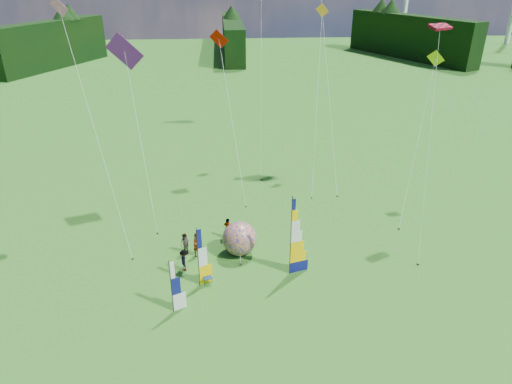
{
  "coord_description": "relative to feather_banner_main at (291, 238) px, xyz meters",
  "views": [
    {
      "loc": [
        -2.89,
        -20.73,
        17.82
      ],
      "look_at": [
        -1.0,
        4.0,
        5.5
      ],
      "focal_mm": 32.0,
      "sensor_mm": 36.0,
      "label": 1
    }
  ],
  "objects": [
    {
      "name": "small_kite_pink",
      "position": [
        -12.5,
        6.08,
        5.57
      ],
      "size": [
        9.72,
        11.5,
        16.55
      ],
      "primitive_type": null,
      "rotation": [
        0.0,
        0.0,
        -0.38
      ],
      "color": "pink",
      "rests_on": "ground"
    },
    {
      "name": "small_kite_yellow",
      "position": [
        11.0,
        8.37,
        3.5
      ],
      "size": [
        8.7,
        10.76,
        12.4
      ],
      "primitive_type": null,
      "rotation": [
        0.0,
        0.0,
        -0.3
      ],
      "color": "#D1EB07",
      "rests_on": "ground"
    },
    {
      "name": "spectator_b",
      "position": [
        -6.82,
        2.83,
        -1.93
      ],
      "size": [
        0.82,
        0.76,
        1.54
      ],
      "primitive_type": "imported",
      "rotation": [
        0.0,
        0.0,
        -0.68
      ],
      "color": "#66594C",
      "rests_on": "ground"
    },
    {
      "name": "kite_rainbow_delta",
      "position": [
        -10.22,
        9.43,
        4.5
      ],
      "size": [
        10.04,
        14.11,
        14.41
      ],
      "primitive_type": null,
      "rotation": [
        0.0,
        0.0,
        -0.23
      ],
      "color": "red",
      "rests_on": "ground"
    },
    {
      "name": "spectator_a",
      "position": [
        -5.97,
        2.53,
        -1.84
      ],
      "size": [
        0.75,
        0.67,
        1.72
      ],
      "primitive_type": "imported",
      "rotation": [
        0.0,
        0.0,
        0.52
      ],
      "color": "#66594C",
      "rests_on": "ground"
    },
    {
      "name": "kite_whale",
      "position": [
        5.45,
        16.76,
        7.66
      ],
      "size": [
        6.82,
        16.11,
        20.74
      ],
      "primitive_type": null,
      "rotation": [
        0.0,
        0.0,
        0.21
      ],
      "color": "black",
      "rests_on": "ground"
    },
    {
      "name": "small_kite_green",
      "position": [
        -0.2,
        19.32,
        7.46
      ],
      "size": [
        2.74,
        11.78,
        20.32
      ],
      "primitive_type": null,
      "rotation": [
        0.0,
        0.0,
        -0.0
      ],
      "color": "#49CB42",
      "rests_on": "ground"
    },
    {
      "name": "spectator_d",
      "position": [
        -3.86,
        4.59,
        -1.9
      ],
      "size": [
        0.88,
        0.98,
        1.61
      ],
      "primitive_type": "imported",
      "rotation": [
        0.0,
        0.0,
        2.23
      ],
      "color": "#66594C",
      "rests_on": "ground"
    },
    {
      "name": "side_banner_far",
      "position": [
        -7.15,
        -3.08,
        -1.0
      ],
      "size": [
        0.95,
        0.51,
        3.4
      ],
      "primitive_type": null,
      "rotation": [
        0.0,
        0.0,
        0.43
      ],
      "color": "white",
      "rests_on": "ground"
    },
    {
      "name": "kite_parafoil",
      "position": [
        9.71,
        3.83,
        5.21
      ],
      "size": [
        8.17,
        11.54,
        15.83
      ],
      "primitive_type": null,
      "rotation": [
        0.0,
        0.0,
        0.29
      ],
      "color": "red",
      "rests_on": "ground"
    },
    {
      "name": "camp_chair",
      "position": [
        -5.26,
        -0.58,
        -2.16
      ],
      "size": [
        0.77,
        0.77,
        1.09
      ],
      "primitive_type": null,
      "rotation": [
        0.0,
        0.0,
        0.25
      ],
      "color": "navy",
      "rests_on": "ground"
    },
    {
      "name": "small_kite_orange",
      "position": [
        4.31,
        14.78,
        4.95
      ],
      "size": [
        4.75,
        11.04,
        15.3
      ],
      "primitive_type": null,
      "rotation": [
        0.0,
        0.0,
        0.09
      ],
      "color": "orange",
      "rests_on": "ground"
    },
    {
      "name": "side_banner_left",
      "position": [
        -5.73,
        -0.75,
        -0.71
      ],
      "size": [
        1.04,
        0.55,
        3.99
      ],
      "primitive_type": null,
      "rotation": [
        0.0,
        0.0,
        0.43
      ],
      "color": "#FFC500",
      "rests_on": "ground"
    },
    {
      "name": "small_kite_red",
      "position": [
        -3.18,
        13.5,
        4.06
      ],
      "size": [
        7.69,
        12.15,
        13.53
      ],
      "primitive_type": null,
      "rotation": [
        0.0,
        0.0,
        -0.3
      ],
      "color": "red",
      "rests_on": "ground"
    },
    {
      "name": "bol_inflatable",
      "position": [
        -3.1,
        2.57,
        -1.52
      ],
      "size": [
        3.12,
        3.12,
        2.36
      ],
      "primitive_type": "sphere",
      "rotation": [
        0.0,
        0.0,
        -0.42
      ],
      "color": "#1008A1",
      "rests_on": "ground"
    },
    {
      "name": "treeline_ring",
      "position": [
        -1.1,
        -3.07,
        1.29
      ],
      "size": [
        210.0,
        210.0,
        8.0
      ],
      "primitive_type": null,
      "color": "black",
      "rests_on": "ground"
    },
    {
      "name": "ground",
      "position": [
        -1.1,
        -3.07,
        -2.71
      ],
      "size": [
        220.0,
        220.0,
        0.0
      ],
      "primitive_type": "plane",
      "color": "#487D2A",
      "rests_on": "ground"
    },
    {
      "name": "feather_banner_main",
      "position": [
        0.0,
        0.0,
        0.0
      ],
      "size": [
        1.42,
        0.49,
        5.41
      ],
      "primitive_type": null,
      "rotation": [
        0.0,
        0.0,
        0.28
      ],
      "color": "navy",
      "rests_on": "ground"
    },
    {
      "name": "spectator_c",
      "position": [
        -6.74,
        0.88,
        -1.93
      ],
      "size": [
        0.47,
        1.03,
        1.54
      ],
      "primitive_type": "imported",
      "rotation": [
        0.0,
        0.0,
        1.68
      ],
      "color": "#66594C",
      "rests_on": "ground"
    }
  ]
}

